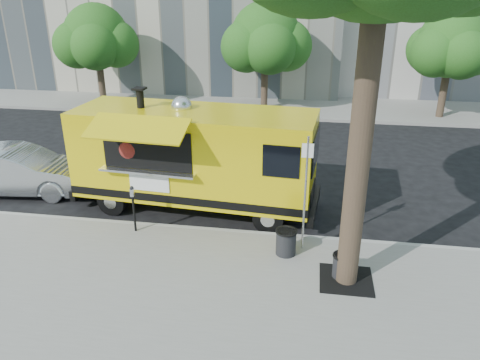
# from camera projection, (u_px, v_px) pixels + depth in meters

# --- Properties ---
(ground) EXTENTS (120.00, 120.00, 0.00)m
(ground) POSITION_uv_depth(u_px,v_px,m) (250.00, 221.00, 13.71)
(ground) COLOR black
(ground) RESTS_ON ground
(sidewalk) EXTENTS (60.00, 6.00, 0.15)m
(sidewalk) POSITION_uv_depth(u_px,v_px,m) (225.00, 304.00, 10.05)
(sidewalk) COLOR gray
(sidewalk) RESTS_ON ground
(curb) EXTENTS (60.00, 0.14, 0.16)m
(curb) POSITION_uv_depth(u_px,v_px,m) (246.00, 234.00, 12.84)
(curb) COLOR #999993
(curb) RESTS_ON ground
(far_sidewalk) EXTENTS (60.00, 5.00, 0.15)m
(far_sidewalk) POSITION_uv_depth(u_px,v_px,m) (283.00, 107.00, 25.96)
(far_sidewalk) COLOR gray
(far_sidewalk) RESTS_ON ground
(tree_well) EXTENTS (1.20, 1.20, 0.02)m
(tree_well) POSITION_uv_depth(u_px,v_px,m) (346.00, 280.00, 10.73)
(tree_well) COLOR black
(tree_well) RESTS_ON sidewalk
(far_tree_a) EXTENTS (3.42, 3.42, 5.36)m
(far_tree_a) POSITION_uv_depth(u_px,v_px,m) (96.00, 37.00, 24.86)
(far_tree_a) COLOR #33261C
(far_tree_a) RESTS_ON far_sidewalk
(far_tree_b) EXTENTS (3.60, 3.60, 5.50)m
(far_tree_b) POSITION_uv_depth(u_px,v_px,m) (265.00, 38.00, 23.91)
(far_tree_b) COLOR #33261C
(far_tree_b) RESTS_ON far_sidewalk
(far_tree_c) EXTENTS (3.24, 3.24, 5.21)m
(far_tree_c) POSITION_uv_depth(u_px,v_px,m) (451.00, 44.00, 22.39)
(far_tree_c) COLOR #33261C
(far_tree_c) RESTS_ON far_sidewalk
(sign_post) EXTENTS (0.28, 0.06, 3.00)m
(sign_post) POSITION_uv_depth(u_px,v_px,m) (305.00, 188.00, 11.36)
(sign_post) COLOR silver
(sign_post) RESTS_ON sidewalk
(parking_meter) EXTENTS (0.11, 0.11, 1.33)m
(parking_meter) POSITION_uv_depth(u_px,v_px,m) (133.00, 203.00, 12.53)
(parking_meter) COLOR black
(parking_meter) RESTS_ON sidewalk
(food_truck) EXTENTS (7.49, 3.69, 3.63)m
(food_truck) POSITION_uv_depth(u_px,v_px,m) (194.00, 156.00, 13.82)
(food_truck) COLOR yellow
(food_truck) RESTS_ON ground
(sedan) EXTENTS (4.82, 2.12, 1.54)m
(sedan) POSITION_uv_depth(u_px,v_px,m) (19.00, 171.00, 15.26)
(sedan) COLOR #AFB2B6
(sedan) RESTS_ON ground
(trash_bin_left) EXTENTS (0.48, 0.48, 0.58)m
(trash_bin_left) POSITION_uv_depth(u_px,v_px,m) (342.00, 265.00, 10.73)
(trash_bin_left) COLOR black
(trash_bin_left) RESTS_ON sidewalk
(trash_bin_right) EXTENTS (0.55, 0.55, 0.66)m
(trash_bin_right) POSITION_uv_depth(u_px,v_px,m) (286.00, 241.00, 11.64)
(trash_bin_right) COLOR black
(trash_bin_right) RESTS_ON sidewalk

